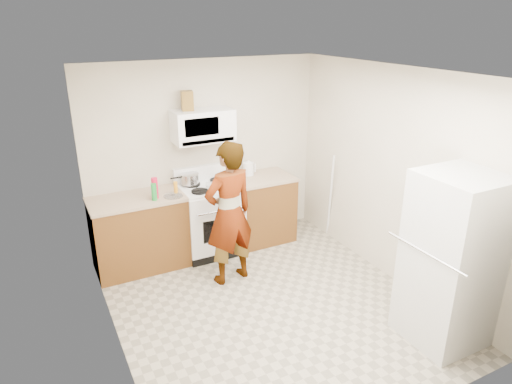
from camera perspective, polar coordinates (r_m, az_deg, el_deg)
floor at (r=5.19m, az=1.75°, el=-13.94°), size 3.60×3.60×0.00m
back_wall at (r=6.13m, az=-6.22°, el=4.57°), size 3.20×0.02×2.50m
right_wall at (r=5.49m, az=16.60°, el=1.83°), size 0.02×3.60×2.50m
cabinet_left at (r=5.88m, az=-14.35°, el=-5.12°), size 1.12×0.62×0.90m
counter_left at (r=5.69m, az=-14.77°, el=-0.89°), size 1.14×0.64×0.03m
cabinet_right at (r=6.41m, az=0.72°, el=-2.17°), size 0.80×0.62×0.90m
counter_right at (r=6.24m, az=0.74°, el=1.78°), size 0.82×0.64×0.03m
gas_range at (r=6.09m, az=-5.76°, el=-3.20°), size 0.76×0.65×1.13m
microwave at (r=5.82m, az=-6.67°, el=8.24°), size 0.76×0.38×0.40m
person at (r=5.25m, az=-3.38°, el=-2.73°), size 0.69×0.51×1.72m
fridge at (r=4.69m, az=23.26°, el=-7.83°), size 0.70×0.70×1.70m
kettle at (r=6.28m, az=-0.95°, el=2.92°), size 0.16×0.16×0.17m
jug at (r=5.73m, az=-8.60°, el=11.22°), size 0.16×0.16×0.24m
saucepan at (r=5.96m, az=-8.30°, el=1.64°), size 0.26×0.26×0.13m
tray at (r=5.87m, az=-5.03°, el=0.84°), size 0.29×0.23×0.05m
bottle_spray at (r=5.58m, az=-12.53°, el=0.48°), size 0.08×0.08×0.26m
bottle_hot_sauce at (r=5.71m, az=-10.01°, el=0.57°), size 0.06×0.06×0.15m
bottle_green_cap at (r=5.53m, az=-12.63°, el=0.00°), size 0.08×0.08×0.21m
pot_lid at (r=5.64m, az=-10.32°, el=-0.47°), size 0.27×0.27×0.01m
broom at (r=6.45m, az=9.29°, el=-0.52°), size 0.16×0.25×1.26m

